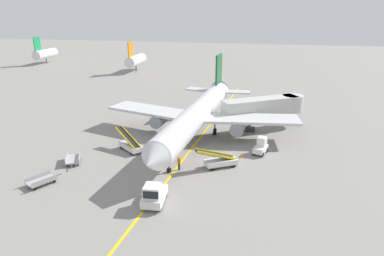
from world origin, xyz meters
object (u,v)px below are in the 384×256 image
(belt_loader_aft_hold, at_px, (130,145))
(ground_crew_marshaller, at_px, (179,162))
(pushback_tug, at_px, (154,195))
(baggage_tug_near_wing, at_px, (261,146))
(safety_cone_nose_right, at_px, (180,136))
(baggage_cart_empty_trailing, at_px, (42,181))
(safety_cone_nose_left, at_px, (242,156))
(safety_cone_wingtip_left, at_px, (157,146))
(jet_bridge, at_px, (268,106))
(baggage_cart_loaded, at_px, (73,159))
(belt_loader_forward_hold, at_px, (220,161))
(airliner, at_px, (198,114))

(belt_loader_aft_hold, xyz_separation_m, ground_crew_marshaller, (7.63, -4.17, 0.13))
(pushback_tug, bearing_deg, baggage_tug_near_wing, 57.04)
(pushback_tug, xyz_separation_m, safety_cone_nose_right, (-2.04, 17.83, -0.77))
(baggage_cart_empty_trailing, xyz_separation_m, safety_cone_nose_left, (19.92, 11.69, -0.25))
(pushback_tug, xyz_separation_m, safety_cone_wingtip_left, (-4.05, 13.39, -0.77))
(jet_bridge, bearing_deg, baggage_cart_loaded, -141.59)
(belt_loader_forward_hold, distance_m, safety_cone_nose_left, 4.03)
(pushback_tug, height_order, safety_cone_nose_right, pushback_tug)
(baggage_cart_loaded, xyz_separation_m, safety_cone_nose_left, (19.64, 5.96, -0.25))
(airliner, relative_size, safety_cone_nose_right, 80.31)
(jet_bridge, distance_m, ground_crew_marshaller, 19.64)
(pushback_tug, distance_m, baggage_cart_loaded, 14.20)
(safety_cone_nose_left, bearing_deg, safety_cone_nose_right, 151.22)
(baggage_cart_loaded, height_order, safety_cone_nose_left, baggage_cart_loaded)
(pushback_tug, relative_size, belt_loader_aft_hold, 0.80)
(belt_loader_forward_hold, relative_size, safety_cone_nose_left, 11.21)
(baggage_cart_empty_trailing, bearing_deg, pushback_tug, -4.79)
(pushback_tug, bearing_deg, airliner, 88.96)
(baggage_cart_loaded, relative_size, ground_crew_marshaller, 2.19)
(safety_cone_wingtip_left, bearing_deg, jet_bridge, 38.58)
(ground_crew_marshaller, bearing_deg, pushback_tug, -93.46)
(baggage_cart_empty_trailing, bearing_deg, safety_cone_wingtip_left, 54.84)
(belt_loader_aft_hold, distance_m, safety_cone_nose_right, 7.89)
(baggage_tug_near_wing, xyz_separation_m, belt_loader_aft_hold, (-16.61, -2.72, -0.15))
(jet_bridge, relative_size, pushback_tug, 3.22)
(belt_loader_forward_hold, xyz_separation_m, belt_loader_aft_hold, (-12.08, 2.38, 0.00))
(baggage_tug_near_wing, distance_m, safety_cone_nose_left, 2.98)
(belt_loader_aft_hold, bearing_deg, ground_crew_marshaller, -28.65)
(airliner, xyz_separation_m, ground_crew_marshaller, (0.12, -11.11, -2.51))
(jet_bridge, height_order, pushback_tug, jet_bridge)
(baggage_tug_near_wing, bearing_deg, safety_cone_wingtip_left, -175.02)
(pushback_tug, height_order, safety_cone_nose_left, pushback_tug)
(baggage_cart_loaded, xyz_separation_m, ground_crew_marshaller, (12.92, 0.89, 0.44))
(baggage_cart_empty_trailing, relative_size, safety_cone_nose_left, 8.38)
(ground_crew_marshaller, xyz_separation_m, safety_cone_nose_left, (6.72, 5.08, -0.69))
(airliner, xyz_separation_m, safety_cone_wingtip_left, (-4.40, -5.40, -3.20))
(jet_bridge, xyz_separation_m, belt_loader_forward_hold, (-5.12, -15.16, -2.77))
(baggage_tug_near_wing, relative_size, ground_crew_marshaller, 1.57)
(belt_loader_forward_hold, distance_m, baggage_cart_empty_trailing, 19.55)
(airliner, height_order, safety_cone_wingtip_left, airliner)
(safety_cone_nose_left, bearing_deg, baggage_cart_empty_trailing, -149.59)
(pushback_tug, xyz_separation_m, ground_crew_marshaller, (0.46, 7.68, -0.08))
(baggage_cart_empty_trailing, bearing_deg, belt_loader_aft_hold, 62.70)
(jet_bridge, xyz_separation_m, baggage_cart_loaded, (-22.49, -17.84, -3.07))
(baggage_cart_loaded, distance_m, safety_cone_wingtip_left, 10.68)
(jet_bridge, xyz_separation_m, baggage_cart_empty_trailing, (-22.77, -23.57, -3.07))
(pushback_tug, bearing_deg, jet_bridge, 67.83)
(pushback_tug, relative_size, belt_loader_forward_hold, 0.76)
(baggage_cart_empty_trailing, bearing_deg, airliner, 53.58)
(ground_crew_marshaller, bearing_deg, safety_cone_nose_left, 37.06)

